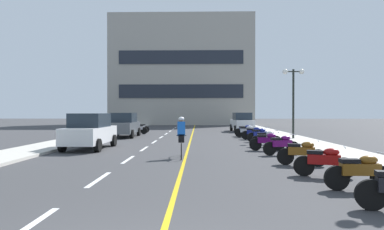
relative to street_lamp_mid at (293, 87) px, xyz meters
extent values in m
plane|color=#38383A|center=(-7.15, 1.41, -3.57)|extent=(140.00, 140.00, 0.00)
cube|color=#B7B2A8|center=(-14.35, 4.41, -3.51)|extent=(2.40, 72.00, 0.12)
cube|color=#B7B2A8|center=(0.05, 4.41, -3.51)|extent=(2.40, 72.00, 0.12)
cube|color=silver|center=(-9.15, -17.59, -3.57)|extent=(0.14, 2.20, 0.01)
cube|color=silver|center=(-9.15, -13.59, -3.57)|extent=(0.14, 2.20, 0.01)
cube|color=silver|center=(-9.15, -9.59, -3.57)|extent=(0.14, 2.20, 0.01)
cube|color=silver|center=(-9.15, -5.59, -3.57)|extent=(0.14, 2.20, 0.01)
cube|color=silver|center=(-9.15, -1.59, -3.57)|extent=(0.14, 2.20, 0.01)
cube|color=silver|center=(-9.15, 2.41, -3.57)|extent=(0.14, 2.20, 0.01)
cube|color=silver|center=(-9.15, 6.41, -3.57)|extent=(0.14, 2.20, 0.01)
cube|color=silver|center=(-9.15, 10.41, -3.57)|extent=(0.14, 2.20, 0.01)
cube|color=silver|center=(-9.15, 14.41, -3.57)|extent=(0.14, 2.20, 0.01)
cube|color=silver|center=(-9.15, 18.41, -3.57)|extent=(0.14, 2.20, 0.01)
cube|color=silver|center=(-9.15, 22.41, -3.57)|extent=(0.14, 2.20, 0.01)
cube|color=silver|center=(-9.15, 26.41, -3.57)|extent=(0.14, 2.20, 0.01)
cube|color=gold|center=(-6.90, 4.41, -3.57)|extent=(0.12, 66.00, 0.01)
cube|color=#9E998E|center=(-8.87, 30.09, 4.45)|extent=(20.97, 9.36, 16.04)
cube|color=#1E232D|center=(-8.87, 25.36, 1.24)|extent=(17.61, 0.10, 1.92)
cube|color=#1E232D|center=(-8.87, 25.36, 6.05)|extent=(17.61, 0.10, 1.92)
cylinder|color=black|center=(0.00, 0.00, -1.14)|extent=(0.14, 0.14, 4.63)
cylinder|color=black|center=(0.00, 0.00, 1.03)|extent=(1.10, 0.08, 0.08)
sphere|color=white|center=(-0.55, 0.00, 1.03)|extent=(0.36, 0.36, 0.36)
sphere|color=white|center=(0.55, 0.00, 1.03)|extent=(0.36, 0.36, 0.36)
cylinder|color=black|center=(-12.74, -4.31, -3.25)|extent=(0.23, 0.64, 0.64)
cylinder|color=black|center=(-11.04, -4.33, -3.25)|extent=(0.23, 0.64, 0.64)
cylinder|color=black|center=(-12.78, -7.11, -3.25)|extent=(0.23, 0.64, 0.64)
cylinder|color=black|center=(-11.08, -7.13, -3.25)|extent=(0.23, 0.64, 0.64)
cube|color=silver|center=(-11.91, -5.72, -2.85)|extent=(1.77, 4.23, 0.80)
cube|color=#1E2833|center=(-11.91, -5.72, -2.10)|extent=(1.59, 2.22, 0.70)
cylinder|color=black|center=(-12.80, 3.92, -3.25)|extent=(0.22, 0.64, 0.64)
cylinder|color=black|center=(-11.10, 3.92, -3.25)|extent=(0.22, 0.64, 0.64)
cylinder|color=black|center=(-12.80, 1.12, -3.25)|extent=(0.22, 0.64, 0.64)
cylinder|color=black|center=(-11.10, 1.12, -3.25)|extent=(0.22, 0.64, 0.64)
cube|color=#4C5156|center=(-11.95, 2.52, -2.85)|extent=(1.70, 4.20, 0.80)
cube|color=#1E2833|center=(-11.95, 2.52, -2.10)|extent=(1.56, 2.20, 0.70)
cylinder|color=black|center=(-3.07, 11.36, -3.25)|extent=(0.25, 0.65, 0.64)
cylinder|color=black|center=(-1.38, 11.43, -3.25)|extent=(0.25, 0.65, 0.64)
cylinder|color=black|center=(-2.95, 8.56, -3.25)|extent=(0.25, 0.65, 0.64)
cylinder|color=black|center=(-1.26, 8.64, -3.25)|extent=(0.25, 0.65, 0.64)
cube|color=silver|center=(-2.16, 10.00, -2.85)|extent=(1.88, 4.27, 0.80)
cube|color=#1E2833|center=(-2.16, 10.00, -2.10)|extent=(1.65, 2.26, 0.70)
cylinder|color=black|center=(-3.03, -16.51, -3.27)|extent=(0.61, 0.23, 0.60)
cylinder|color=black|center=(-1.91, -14.85, -3.27)|extent=(0.60, 0.11, 0.60)
cylinder|color=black|center=(-3.01, -14.83, -3.27)|extent=(0.60, 0.11, 0.60)
cube|color=brown|center=(-2.46, -14.84, -3.05)|extent=(0.90, 0.29, 0.28)
ellipsoid|color=brown|center=(-2.26, -14.84, -2.83)|extent=(0.44, 0.25, 0.22)
cube|color=black|center=(-2.71, -14.84, -2.85)|extent=(0.44, 0.25, 0.10)
cylinder|color=silver|center=(-1.91, -14.85, -2.67)|extent=(0.04, 0.60, 0.03)
cylinder|color=black|center=(-2.19, -13.33, -3.27)|extent=(0.60, 0.29, 0.60)
cylinder|color=black|center=(-3.24, -12.98, -3.27)|extent=(0.60, 0.29, 0.60)
cube|color=maroon|center=(-2.72, -13.15, -3.05)|extent=(0.94, 0.55, 0.28)
ellipsoid|color=maroon|center=(-2.53, -13.21, -2.83)|extent=(0.49, 0.37, 0.22)
cube|color=black|center=(-2.95, -13.07, -2.85)|extent=(0.49, 0.37, 0.10)
cylinder|color=silver|center=(-2.19, -13.33, -2.67)|extent=(0.22, 0.58, 0.03)
cylinder|color=black|center=(-2.20, -11.19, -3.27)|extent=(0.60, 0.29, 0.60)
cylinder|color=black|center=(-3.24, -10.84, -3.27)|extent=(0.60, 0.29, 0.60)
cube|color=brown|center=(-2.72, -11.02, -3.05)|extent=(0.94, 0.55, 0.28)
ellipsoid|color=brown|center=(-2.53, -11.08, -2.83)|extent=(0.49, 0.37, 0.22)
cube|color=black|center=(-2.96, -10.94, -2.85)|extent=(0.49, 0.37, 0.10)
cylinder|color=silver|center=(-2.20, -11.19, -2.67)|extent=(0.22, 0.58, 0.03)
cylinder|color=black|center=(-2.19, -7.96, -3.27)|extent=(0.61, 0.23, 0.60)
cylinder|color=black|center=(-3.26, -8.21, -3.27)|extent=(0.61, 0.23, 0.60)
cube|color=#590C59|center=(-2.73, -8.09, -3.05)|extent=(0.94, 0.47, 0.28)
ellipsoid|color=#590C59|center=(-2.53, -8.04, -2.83)|extent=(0.48, 0.33, 0.22)
cube|color=black|center=(-2.97, -8.14, -2.85)|extent=(0.48, 0.33, 0.10)
cylinder|color=silver|center=(-2.19, -7.96, -2.67)|extent=(0.16, 0.59, 0.03)
cylinder|color=black|center=(-2.47, -6.43, -3.27)|extent=(0.61, 0.17, 0.60)
cylinder|color=black|center=(-3.56, -6.30, -3.27)|extent=(0.61, 0.17, 0.60)
cube|color=#590C59|center=(-3.02, -6.36, -3.05)|extent=(0.93, 0.38, 0.28)
ellipsoid|color=#590C59|center=(-2.82, -6.38, -2.83)|extent=(0.47, 0.29, 0.22)
cube|color=black|center=(-3.27, -6.33, -2.85)|extent=(0.47, 0.29, 0.10)
cylinder|color=silver|center=(-2.47, -6.43, -2.67)|extent=(0.10, 0.60, 0.03)
cylinder|color=black|center=(-2.15, -4.49, -3.27)|extent=(0.61, 0.15, 0.60)
cylinder|color=black|center=(-3.24, -4.58, -3.27)|extent=(0.61, 0.15, 0.60)
cube|color=#B2B2B7|center=(-2.69, -4.54, -3.05)|extent=(0.92, 0.35, 0.28)
ellipsoid|color=#B2B2B7|center=(-2.50, -4.52, -2.83)|extent=(0.46, 0.27, 0.22)
cube|color=black|center=(-2.94, -4.56, -2.85)|extent=(0.46, 0.27, 0.10)
cylinder|color=silver|center=(-2.15, -4.49, -2.67)|extent=(0.08, 0.60, 0.03)
cylinder|color=black|center=(-2.00, -1.30, -3.27)|extent=(0.60, 0.28, 0.60)
cylinder|color=black|center=(-3.04, -1.64, -3.27)|extent=(0.60, 0.28, 0.60)
cube|color=navy|center=(-2.52, -1.47, -3.05)|extent=(0.94, 0.54, 0.28)
ellipsoid|color=navy|center=(-2.33, -1.41, -2.83)|extent=(0.49, 0.36, 0.22)
cube|color=black|center=(-2.76, -1.55, -2.85)|extent=(0.49, 0.36, 0.10)
cylinder|color=silver|center=(-2.00, -1.30, -2.67)|extent=(0.21, 0.58, 0.03)
cylinder|color=black|center=(-2.08, 0.06, -3.27)|extent=(0.60, 0.27, 0.60)
cylinder|color=black|center=(-3.14, 0.38, -3.27)|extent=(0.60, 0.27, 0.60)
cube|color=navy|center=(-2.61, 0.22, -3.05)|extent=(0.94, 0.53, 0.28)
ellipsoid|color=navy|center=(-2.42, 0.16, -2.83)|extent=(0.49, 0.36, 0.22)
cube|color=black|center=(-2.85, 0.29, -2.85)|extent=(0.49, 0.36, 0.10)
cylinder|color=silver|center=(-2.08, 0.06, -2.67)|extent=(0.20, 0.58, 0.03)
cylinder|color=black|center=(-2.30, 2.02, -3.27)|extent=(0.60, 0.28, 0.60)
cylinder|color=black|center=(-3.34, 2.35, -3.27)|extent=(0.60, 0.28, 0.60)
cube|color=#B2B2B7|center=(-2.82, 2.19, -3.05)|extent=(0.94, 0.54, 0.28)
ellipsoid|color=#B2B2B7|center=(-2.63, 2.12, -2.83)|extent=(0.49, 0.36, 0.22)
cube|color=black|center=(-3.06, 2.26, -2.85)|extent=(0.49, 0.36, 0.10)
cylinder|color=silver|center=(-2.30, 2.02, -2.67)|extent=(0.21, 0.58, 0.03)
cylinder|color=black|center=(-2.17, 3.75, -3.27)|extent=(0.61, 0.16, 0.60)
cylinder|color=black|center=(-3.26, 3.64, -3.27)|extent=(0.61, 0.16, 0.60)
cube|color=navy|center=(-2.72, 3.70, -3.05)|extent=(0.92, 0.37, 0.28)
ellipsoid|color=navy|center=(-2.52, 3.72, -2.83)|extent=(0.46, 0.28, 0.22)
cube|color=black|center=(-2.96, 3.67, -2.85)|extent=(0.46, 0.28, 0.10)
cylinder|color=silver|center=(-2.17, 3.75, -2.67)|extent=(0.09, 0.60, 0.03)
cylinder|color=black|center=(-12.09, 6.09, -3.27)|extent=(0.61, 0.19, 0.60)
cylinder|color=black|center=(-11.00, 5.92, -3.27)|extent=(0.61, 0.19, 0.60)
cube|color=#B2B2B7|center=(-11.55, 6.01, -3.05)|extent=(0.93, 0.41, 0.28)
ellipsoid|color=#B2B2B7|center=(-11.74, 6.04, -2.83)|extent=(0.47, 0.30, 0.22)
cube|color=black|center=(-11.30, 5.97, -2.85)|extent=(0.47, 0.30, 0.10)
cylinder|color=silver|center=(-12.09, 6.09, -2.67)|extent=(0.12, 0.60, 0.03)
cylinder|color=black|center=(-12.23, 7.86, -3.27)|extent=(0.61, 0.15, 0.60)
cylinder|color=black|center=(-11.14, 7.95, -3.27)|extent=(0.61, 0.15, 0.60)
cube|color=#B2B2B7|center=(-11.68, 7.91, -3.05)|extent=(0.92, 0.35, 0.28)
ellipsoid|color=#B2B2B7|center=(-11.88, 7.89, -2.83)|extent=(0.46, 0.27, 0.22)
cube|color=black|center=(-11.43, 7.93, -2.85)|extent=(0.46, 0.27, 0.10)
cylinder|color=silver|center=(-12.23, 7.86, -2.67)|extent=(0.08, 0.60, 0.03)
torus|color=black|center=(-7.09, -8.48, -3.23)|extent=(0.08, 0.72, 0.72)
torus|color=black|center=(-7.04, -9.53, -3.23)|extent=(0.08, 0.72, 0.72)
cylinder|color=black|center=(-7.06, -9.03, -2.93)|extent=(0.09, 0.95, 0.04)
cube|color=black|center=(-7.05, -9.18, -2.71)|extent=(0.11, 0.20, 0.06)
cylinder|color=black|center=(-7.09, -8.58, -2.68)|extent=(0.42, 0.05, 0.03)
cube|color=black|center=(-7.06, -9.13, -2.78)|extent=(0.26, 0.37, 0.28)
cube|color=blue|center=(-7.06, -8.98, -2.38)|extent=(0.34, 0.47, 0.61)
sphere|color=#8C6647|center=(-7.07, -8.85, -2.03)|extent=(0.20, 0.20, 0.20)
ellipsoid|color=white|center=(-7.07, -8.85, -1.96)|extent=(0.24, 0.26, 0.16)
camera|label=1|loc=(-6.34, -23.17, -1.67)|focal=32.17mm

